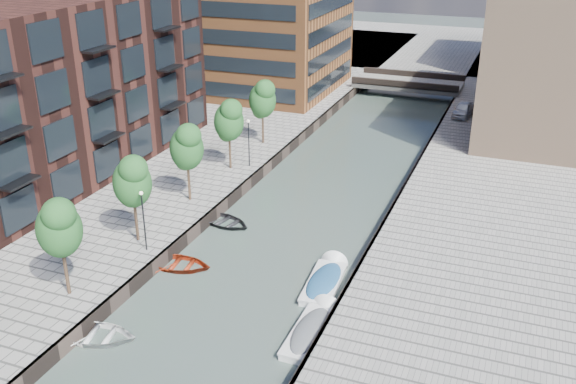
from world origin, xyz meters
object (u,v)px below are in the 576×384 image
Objects in this scene: sloop_2 at (179,267)px; tree_3 at (132,180)px; bridge at (408,83)px; motorboat_4 at (313,329)px; motorboat_3 at (326,280)px; tree_2 at (59,226)px; sloop_4 at (224,224)px; tree_4 at (187,146)px; car at (463,109)px; sloop_3 at (96,339)px; tree_5 at (229,119)px; tree_6 at (262,98)px.

tree_3 is at bearing 71.60° from sloop_2.
bridge is 51.43m from motorboat_4.
sloop_2 is 0.80× the size of motorboat_3.
motorboat_3 is (12.85, 7.91, -5.09)m from tree_2.
sloop_4 is at bearing 60.47° from tree_3.
tree_4 is 6.37m from sloop_4.
bridge is 3.02× the size of car.
sloop_3 reaches higher than sloop_2.
tree_4 is 1.00× the size of tree_5.
sloop_4 is 33.33m from car.
motorboat_3 reaches higher than sloop_4.
bridge is 2.18× the size of tree_3.
tree_4 is 1.11× the size of motorboat_4.
car reaches higher than sloop_2.
sloop_4 is 0.78× the size of motorboat_3.
car is at bearing -28.40° from sloop_3.
tree_2 is 1.38× the size of car.
tree_6 is at bearing 122.61° from motorboat_3.
bridge is 2.84× the size of sloop_3.
bridge is at bearing -12.77° from sloop_2.
tree_4 is at bearing -1.02° from sloop_3.
tree_4 and tree_5 have the same top height.
tree_5 is 1.35× the size of sloop_2.
tree_3 is at bearing -108.62° from car.
car is (7.96, -10.45, 0.34)m from bridge.
sloop_3 is (3.10, -8.94, -5.31)m from tree_3.
tree_4 is at bearing 17.14° from sloop_2.
tree_2 is 1.30× the size of sloop_3.
motorboat_3 is (9.75, 9.85, 0.22)m from sloop_3.
tree_2 and tree_6 have the same top height.
sloop_2 is 0.96× the size of sloop_3.
tree_4 is at bearing -90.00° from tree_5.
sloop_3 is at bearing 171.25° from sloop_2.
tree_2 is at bearing 144.96° from sloop_2.
tree_5 is at bearing -90.00° from tree_6.
tree_3 is (-8.50, -47.00, 3.92)m from bridge.
motorboat_3 is 1.28× the size of car.
motorboat_3 is (9.48, -5.03, 0.22)m from sloop_4.
tree_3 is 1.08× the size of motorboat_3.
tree_2 is 46.69m from car.
tree_5 and tree_6 have the same top height.
tree_6 is 22.92m from car.
motorboat_3 is (4.35, -46.09, -1.17)m from bridge.
tree_2 is 1.35× the size of sloop_2.
bridge is 2.18× the size of tree_4.
tree_6 is at bearing 118.78° from motorboat_4.
motorboat_3 is at bearing -57.39° from tree_6.
bridge is 2.95× the size of sloop_2.
tree_3 reaches higher than bridge.
motorboat_4 is at bearing -84.07° from bridge.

